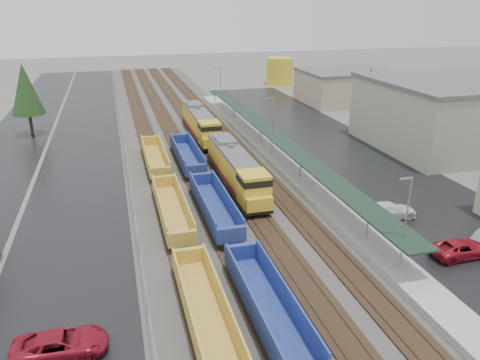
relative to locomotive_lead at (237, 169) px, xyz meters
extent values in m
cube|color=#302D2B|center=(-2.00, 19.78, -2.23)|extent=(20.00, 160.00, 0.08)
cube|color=black|center=(-8.00, 19.78, -2.12)|extent=(2.60, 160.00, 0.15)
cube|color=#473326|center=(-8.72, 19.78, -2.01)|extent=(0.08, 160.00, 0.07)
cube|color=#473326|center=(-7.28, 19.78, -2.01)|extent=(0.08, 160.00, 0.07)
cube|color=black|center=(-4.00, 19.78, -2.12)|extent=(2.60, 160.00, 0.15)
cube|color=#473326|center=(-4.72, 19.78, -2.01)|extent=(0.08, 160.00, 0.07)
cube|color=#473326|center=(-3.28, 19.78, -2.01)|extent=(0.08, 160.00, 0.07)
cube|color=black|center=(0.00, 19.78, -2.12)|extent=(2.60, 160.00, 0.15)
cube|color=#473326|center=(-0.72, 19.78, -2.01)|extent=(0.08, 160.00, 0.07)
cube|color=#473326|center=(0.72, 19.78, -2.01)|extent=(0.08, 160.00, 0.07)
cube|color=black|center=(4.00, 19.78, -2.12)|extent=(2.60, 160.00, 0.15)
cube|color=#473326|center=(3.28, 19.78, -2.01)|extent=(0.08, 160.00, 0.07)
cube|color=#473326|center=(4.72, 19.78, -2.01)|extent=(0.08, 160.00, 0.07)
cube|color=black|center=(-17.00, 19.78, -2.26)|extent=(10.00, 160.00, 0.02)
cube|color=black|center=(-27.00, 19.78, -2.26)|extent=(9.00, 160.00, 0.02)
cube|color=black|center=(17.00, 9.78, -2.26)|extent=(16.00, 100.00, 0.02)
cube|color=#9E9B93|center=(7.50, 9.78, -1.92)|extent=(3.00, 80.00, 0.70)
cylinder|color=gray|center=(7.50, -15.22, -0.37)|extent=(0.16, 0.16, 2.40)
cylinder|color=gray|center=(7.50, -0.22, -0.37)|extent=(0.16, 0.16, 2.40)
cylinder|color=gray|center=(7.50, 14.78, -0.37)|extent=(0.16, 0.16, 2.40)
cylinder|color=gray|center=(7.50, 29.78, -0.37)|extent=(0.16, 0.16, 2.40)
cylinder|color=gray|center=(7.50, 44.78, -0.37)|extent=(0.16, 0.16, 2.40)
cube|color=black|center=(7.50, 9.78, 0.93)|extent=(2.60, 65.00, 0.15)
cylinder|color=gray|center=(7.50, -20.22, 1.73)|extent=(0.12, 0.12, 8.00)
cube|color=gray|center=(7.00, -20.22, 5.63)|extent=(1.00, 0.15, 0.12)
cylinder|color=gray|center=(7.50, 9.78, 1.73)|extent=(0.12, 0.12, 8.00)
cube|color=gray|center=(7.00, 9.78, 5.63)|extent=(1.00, 0.15, 0.12)
cylinder|color=gray|center=(7.50, 39.78, 1.73)|extent=(0.12, 0.12, 8.00)
cube|color=gray|center=(7.00, 39.78, 5.63)|extent=(1.00, 0.15, 0.12)
cylinder|color=gray|center=(-11.50, -20.22, -1.27)|extent=(0.08, 0.08, 2.00)
cylinder|color=gray|center=(-11.50, -12.22, -1.27)|extent=(0.08, 0.08, 2.00)
cylinder|color=gray|center=(-11.50, -4.22, -1.27)|extent=(0.08, 0.08, 2.00)
cylinder|color=gray|center=(-11.50, 3.78, -1.27)|extent=(0.08, 0.08, 2.00)
cylinder|color=gray|center=(-11.50, 11.78, -1.27)|extent=(0.08, 0.08, 2.00)
cylinder|color=gray|center=(-11.50, 19.78, -1.27)|extent=(0.08, 0.08, 2.00)
cylinder|color=gray|center=(-11.50, 27.78, -1.27)|extent=(0.08, 0.08, 2.00)
cylinder|color=gray|center=(-11.50, 35.78, -1.27)|extent=(0.08, 0.08, 2.00)
cylinder|color=gray|center=(-11.50, 43.78, -1.27)|extent=(0.08, 0.08, 2.00)
cylinder|color=gray|center=(-11.50, 51.78, -1.27)|extent=(0.08, 0.08, 2.00)
cylinder|color=gray|center=(-11.50, 59.78, -1.27)|extent=(0.08, 0.08, 2.00)
cylinder|color=gray|center=(-11.50, 67.78, -1.27)|extent=(0.08, 0.08, 2.00)
cylinder|color=gray|center=(-11.50, 75.78, -1.27)|extent=(0.08, 0.08, 2.00)
cylinder|color=gray|center=(-11.50, 83.78, -1.27)|extent=(0.08, 0.08, 2.00)
cylinder|color=gray|center=(-11.50, 91.78, -1.27)|extent=(0.08, 0.08, 2.00)
cube|color=gray|center=(-11.50, 19.78, -0.27)|extent=(0.05, 160.00, 0.05)
cube|color=#919E86|center=(38.00, 7.78, 2.23)|extent=(30.00, 20.00, 9.00)
cube|color=tan|center=(34.00, 39.78, 0.73)|extent=(18.00, 14.00, 6.00)
cube|color=#59595B|center=(34.00, 39.78, 3.98)|extent=(18.36, 14.28, 0.50)
ellipsoid|color=#475945|center=(-32.00, 159.78, -2.27)|extent=(154.00, 110.00, 19.80)
ellipsoid|color=#475945|center=(38.00, 169.78, -2.27)|extent=(196.00, 140.00, 25.20)
ellipsoid|color=#475945|center=(108.00, 179.78, -2.27)|extent=(168.00, 120.00, 21.60)
cylinder|color=#332316|center=(-25.00, 29.78, -0.62)|extent=(0.50, 0.50, 3.30)
cone|color=black|center=(-25.00, 29.78, 4.88)|extent=(4.84, 4.84, 7.70)
cylinder|color=#332316|center=(26.00, 17.78, -0.77)|extent=(0.50, 0.50, 3.00)
cone|color=black|center=(26.00, 17.78, 4.23)|extent=(4.40, 4.40, 7.00)
cube|color=black|center=(0.00, 0.66, -1.46)|extent=(2.78, 18.56, 0.37)
cube|color=gold|center=(0.00, 1.59, 0.12)|extent=(2.60, 14.85, 2.78)
cube|color=gold|center=(0.00, -6.58, 0.30)|extent=(2.78, 2.97, 3.16)
cube|color=black|center=(0.00, -6.58, 1.23)|extent=(2.83, 3.02, 0.65)
cube|color=gold|center=(0.00, -8.25, -0.62)|extent=(2.60, 0.93, 1.30)
cube|color=#59595B|center=(0.00, 1.59, 1.60)|extent=(2.65, 14.85, 0.32)
cube|color=maroon|center=(-1.32, 1.59, -1.00)|extent=(0.04, 14.85, 0.32)
cube|color=maroon|center=(1.32, 1.59, -1.00)|extent=(0.04, 14.85, 0.32)
cube|color=black|center=(0.00, 0.66, -1.83)|extent=(2.04, 5.57, 0.56)
cube|color=black|center=(0.00, -5.84, -1.74)|extent=(2.23, 3.71, 0.46)
cube|color=black|center=(0.00, 7.16, -1.74)|extent=(2.23, 3.71, 0.46)
cylinder|color=#59595B|center=(0.00, 2.52, 1.88)|extent=(0.65, 0.65, 0.46)
cube|color=#59595B|center=(0.00, 5.30, 1.83)|extent=(2.23, 3.71, 0.46)
cube|color=black|center=(0.00, 21.66, -1.46)|extent=(2.78, 18.56, 0.37)
cube|color=gold|center=(0.00, 22.59, 0.12)|extent=(2.60, 14.85, 2.78)
cube|color=gold|center=(0.00, 14.42, 0.30)|extent=(2.78, 2.97, 3.16)
cube|color=black|center=(0.00, 14.42, 1.23)|extent=(2.83, 3.02, 0.65)
cube|color=gold|center=(0.00, 12.75, -0.62)|extent=(2.60, 0.93, 1.30)
cube|color=#59595B|center=(0.00, 22.59, 1.60)|extent=(2.65, 14.85, 0.32)
cube|color=maroon|center=(-1.32, 22.59, -1.00)|extent=(0.04, 14.85, 0.32)
cube|color=maroon|center=(1.32, 22.59, -1.00)|extent=(0.04, 14.85, 0.32)
cube|color=black|center=(0.00, 21.66, -1.83)|extent=(2.04, 5.57, 0.56)
cube|color=black|center=(0.00, 15.16, -1.74)|extent=(2.23, 3.71, 0.46)
cube|color=black|center=(0.00, 28.16, -1.74)|extent=(2.23, 3.71, 0.46)
cylinder|color=#59595B|center=(0.00, 23.52, 1.88)|extent=(0.65, 0.65, 0.46)
cube|color=#59595B|center=(0.00, 26.30, 1.83)|extent=(2.23, 3.71, 0.46)
cube|color=gold|center=(-8.00, -22.41, -1.46)|extent=(2.42, 12.88, 0.23)
cube|color=gold|center=(-9.17, -22.41, -0.62)|extent=(0.14, 12.88, 1.68)
cube|color=gold|center=(-6.83, -22.41, -0.62)|extent=(0.14, 12.88, 1.68)
cube|color=gold|center=(-8.00, -15.78, -0.80)|extent=(2.42, 0.47, 1.31)
cube|color=black|center=(-8.00, -16.44, -1.74)|extent=(1.86, 2.05, 0.47)
cube|color=gold|center=(-8.00, -6.27, -1.46)|extent=(2.42, 12.88, 0.23)
cube|color=gold|center=(-9.17, -6.27, -0.62)|extent=(0.14, 12.88, 1.68)
cube|color=gold|center=(-6.83, -6.27, -0.62)|extent=(0.14, 12.88, 1.68)
cube|color=gold|center=(-8.00, -12.89, -0.80)|extent=(2.42, 0.47, 1.31)
cube|color=gold|center=(-8.00, 0.36, -0.80)|extent=(2.42, 0.47, 1.31)
cube|color=black|center=(-8.00, -12.24, -1.74)|extent=(1.86, 2.05, 0.47)
cube|color=black|center=(-8.00, -0.29, -1.74)|extent=(1.86, 2.05, 0.47)
cube|color=gold|center=(-8.00, 9.88, -1.46)|extent=(2.42, 12.88, 0.23)
cube|color=gold|center=(-9.17, 9.88, -0.62)|extent=(0.14, 12.88, 1.68)
cube|color=gold|center=(-6.83, 9.88, -0.62)|extent=(0.14, 12.88, 1.68)
cube|color=gold|center=(-8.00, 3.25, -0.80)|extent=(2.42, 0.47, 1.31)
cube|color=gold|center=(-8.00, 16.51, -0.80)|extent=(2.42, 0.47, 1.31)
cube|color=black|center=(-8.00, 3.91, -1.74)|extent=(1.86, 2.05, 0.47)
cube|color=black|center=(-8.00, 15.85, -1.74)|extent=(1.86, 2.05, 0.47)
cube|color=navy|center=(-4.00, -23.01, -1.44)|extent=(2.53, 12.86, 0.24)
cube|color=navy|center=(-5.21, -23.01, -0.56)|extent=(0.15, 12.86, 1.75)
cube|color=navy|center=(-2.79, -23.01, -0.56)|extent=(0.15, 12.86, 1.75)
cube|color=navy|center=(-4.00, -16.38, -0.76)|extent=(2.53, 0.49, 1.36)
cube|color=black|center=(-4.00, -17.06, -1.73)|extent=(1.94, 2.14, 0.49)
cube|color=navy|center=(-4.00, -6.74, -1.44)|extent=(2.53, 12.86, 0.24)
cube|color=navy|center=(-5.21, -6.74, -0.56)|extent=(0.15, 12.86, 1.75)
cube|color=navy|center=(-2.79, -6.74, -0.56)|extent=(0.15, 12.86, 1.75)
cube|color=navy|center=(-4.00, -13.37, -0.76)|extent=(2.53, 0.49, 1.36)
cube|color=navy|center=(-4.00, -0.11, -0.76)|extent=(2.53, 0.49, 1.36)
cube|color=black|center=(-4.00, -12.69, -1.73)|extent=(1.94, 2.14, 0.49)
cube|color=black|center=(-4.00, -0.79, -1.73)|extent=(1.94, 2.14, 0.49)
cube|color=navy|center=(-4.00, 9.52, -1.44)|extent=(2.53, 12.86, 0.24)
cube|color=navy|center=(-5.21, 9.52, -0.56)|extent=(0.15, 12.86, 1.75)
cube|color=navy|center=(-2.79, 9.52, -0.56)|extent=(0.15, 12.86, 1.75)
cube|color=navy|center=(-4.00, 2.90, -0.76)|extent=(2.53, 0.49, 1.36)
cube|color=navy|center=(-4.00, 16.15, -0.76)|extent=(2.53, 0.49, 1.36)
cube|color=black|center=(-4.00, 3.58, -1.73)|extent=(1.94, 2.14, 0.49)
cube|color=black|center=(-4.00, 15.47, -1.73)|extent=(1.94, 2.14, 0.49)
cylinder|color=gold|center=(28.02, 63.99, 0.96)|extent=(6.46, 6.46, 6.46)
imported|color=maroon|center=(-16.74, -22.70, -1.51)|extent=(2.56, 5.50, 1.52)
imported|color=maroon|center=(13.83, -19.21, -1.56)|extent=(2.45, 5.15, 1.42)
imported|color=white|center=(12.23, -11.20, -1.51)|extent=(2.39, 5.37, 1.53)
camera|label=1|loc=(-12.39, -46.79, 17.39)|focal=35.00mm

